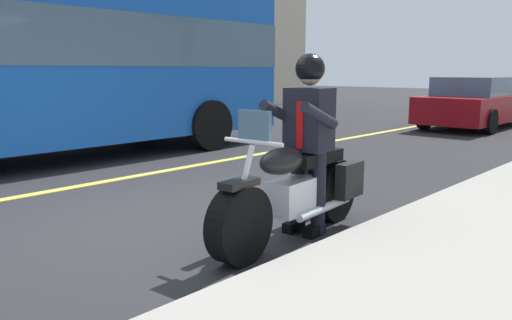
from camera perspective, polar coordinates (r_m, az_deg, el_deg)
ground_plane at (r=5.51m, az=-12.93°, el=-6.82°), size 80.00×80.00×0.00m
lane_center_stripe at (r=7.21m, az=-21.91°, el=-3.25°), size 60.00×0.16×0.01m
motorcycle_main at (r=4.79m, az=4.63°, el=-3.56°), size 2.22×0.72×1.26m
rider_main at (r=4.84m, az=5.94°, el=3.60°), size 0.66×0.59×1.74m
car_silver at (r=15.41m, az=23.72°, el=5.98°), size 4.60×1.92×1.40m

